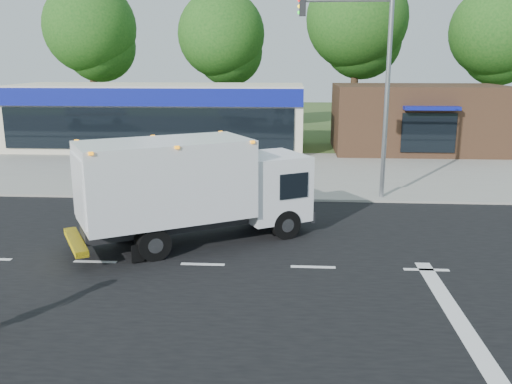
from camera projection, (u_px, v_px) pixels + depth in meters
ground at (313, 268)px, 14.58m from camera, size 120.00×120.00×0.00m
road_asphalt at (313, 267)px, 14.58m from camera, size 60.00×14.00×0.02m
sidewalk at (306, 193)px, 22.51m from camera, size 60.00×2.40×0.12m
parking_apron at (303, 168)px, 28.15m from camera, size 60.00×9.00×0.02m
lane_markings at (371, 289)px, 13.18m from camera, size 55.20×7.00×0.01m
ems_box_truck at (192, 184)px, 16.15m from camera, size 7.39×5.53×3.21m
retail_strip_mall at (159, 116)px, 34.00m from camera, size 18.00×6.20×4.00m
brown_storefront at (417, 118)px, 33.03m from camera, size 10.00×6.70×4.00m
traffic_signal_pole at (371, 74)px, 20.63m from camera, size 3.51×0.25×8.00m
background_trees at (290, 34)px, 40.20m from camera, size 36.77×7.39×12.10m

